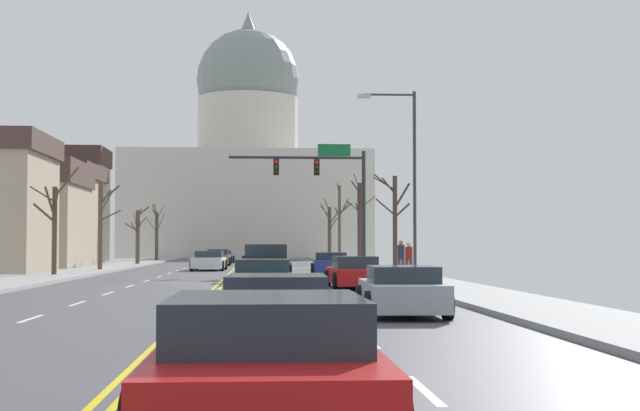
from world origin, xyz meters
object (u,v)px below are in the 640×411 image
street_lamp_right (407,167)px  sedan_near_00 (330,265)px  signal_gantry (327,181)px  pedestrian_00 (409,258)px  sedan_oncoming_00 (209,261)px  sedan_near_02 (354,273)px  sedan_oncoming_01 (218,258)px  sedan_near_03 (262,280)px  sedan_near_06 (266,369)px  pedestrian_01 (401,256)px  sedan_near_05 (276,311)px  sedan_near_04 (402,291)px  sedan_oncoming_02 (221,257)px  pickup_truck_near_01 (266,265)px

street_lamp_right → sedan_near_00: street_lamp_right is taller
signal_gantry → pedestrian_00: size_ratio=4.90×
sedan_near_00 → sedan_oncoming_00: sedan_near_00 is taller
sedan_near_02 → sedan_oncoming_01: sedan_oncoming_01 is taller
sedan_near_03 → sedan_near_06: sedan_near_06 is taller
signal_gantry → sedan_near_00: signal_gantry is taller
sedan_near_00 → pedestrian_00: bearing=-63.0°
sedan_near_06 → pedestrian_01: (6.65, 35.06, 0.50)m
sedan_near_00 → sedan_near_03: 19.47m
sedan_oncoming_00 → street_lamp_right: bearing=-64.0°
signal_gantry → sedan_near_05: size_ratio=1.70×
sedan_near_06 → pedestrian_01: bearing=79.3°
sedan_near_04 → sedan_oncoming_01: sedan_oncoming_01 is taller
street_lamp_right → sedan_oncoming_00: street_lamp_right is taller
sedan_oncoming_02 → sedan_near_06: bearing=-87.2°
sedan_near_06 → sedan_oncoming_02: sedan_near_06 is taller
sedan_oncoming_01 → sedan_near_06: bearing=-87.0°
signal_gantry → sedan_near_00: 6.81m
street_lamp_right → sedan_oncoming_00: (-9.46, 19.41, -4.36)m
pickup_truck_near_01 → sedan_near_05: 24.97m
sedan_oncoming_01 → sedan_oncoming_02: bearing=90.8°
sedan_near_03 → pedestrian_01: bearing=65.8°
sedan_near_00 → sedan_near_02: sedan_near_00 is taller
sedan_near_00 → sedan_near_05: sedan_near_00 is taller
sedan_oncoming_00 → sedan_oncoming_02: 20.72m
pedestrian_00 → street_lamp_right: bearing=-100.7°
sedan_near_04 → sedan_near_06: bearing=-103.8°
street_lamp_right → sedan_near_06: 31.33m
sedan_near_05 → pedestrian_01: 28.55m
sedan_oncoming_02 → sedan_near_04: bearing=-83.3°
street_lamp_right → pickup_truck_near_01: (-5.99, 1.83, -4.20)m
sedan_near_02 → signal_gantry: bearing=89.1°
signal_gantry → pickup_truck_near_01: signal_gantry is taller
sedan_oncoming_00 → pedestrian_00: 19.33m
sedan_oncoming_00 → pedestrian_00: (10.01, -16.53, 0.46)m
street_lamp_right → sedan_near_02: (-2.69, -4.08, -4.37)m
sedan_near_00 → sedan_oncoming_01: size_ratio=1.01×
sedan_near_03 → sedan_near_05: sedan_near_03 is taller
street_lamp_right → pedestrian_01: street_lamp_right is taller
sedan_near_03 → sedan_oncoming_00: 29.71m
sedan_near_00 → pedestrian_01: size_ratio=2.65×
sedan_near_02 → sedan_near_04: sedan_near_02 is taller
sedan_near_03 → sedan_near_06: size_ratio=0.99×
sedan_near_02 → sedan_near_04: (-0.22, -12.96, -0.00)m
pickup_truck_near_01 → sedan_oncoming_00: 17.92m
sedan_near_03 → sedan_oncoming_01: sedan_oncoming_01 is taller
street_lamp_right → pedestrian_00: (0.54, 2.88, -3.90)m
sedan_oncoming_02 → sedan_near_00: bearing=-77.3°
sedan_oncoming_01 → sedan_near_02: bearing=-79.2°
pickup_truck_near_01 → pedestrian_01: size_ratio=3.10×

